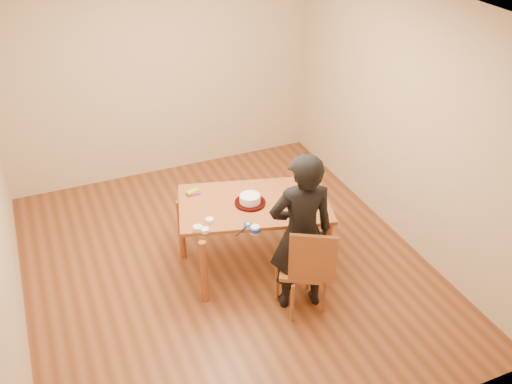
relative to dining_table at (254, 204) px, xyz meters
name	(u,v)px	position (x,y,z in m)	size (l,w,h in m)	color
room_shell	(210,137)	(-0.30, 0.39, 0.62)	(4.00, 4.50, 2.70)	brown
dining_table	(254,204)	(0.00, 0.00, 0.00)	(1.48, 0.88, 0.04)	brown
dining_chair	(302,268)	(0.15, -0.78, -0.28)	(0.39, 0.39, 0.04)	brown
cake_plate	(250,203)	(-0.05, -0.01, 0.03)	(0.31, 0.31, 0.02)	red
cake	(250,199)	(-0.05, -0.01, 0.07)	(0.21, 0.21, 0.07)	white
frosting_dome	(250,195)	(-0.05, -0.01, 0.12)	(0.20, 0.20, 0.03)	white
frosting_tub	(255,230)	(-0.19, -0.47, 0.06)	(0.08, 0.08, 0.07)	white
frosting_lid	(248,225)	(-0.20, -0.34, 0.02)	(0.09, 0.09, 0.01)	navy
frosting_dollop	(248,224)	(-0.20, -0.34, 0.04)	(0.04, 0.04, 0.02)	white
ramekin_green	(198,228)	(-0.66, -0.23, 0.04)	(0.09, 0.09, 0.04)	white
ramekin_yellow	(210,220)	(-0.52, -0.14, 0.04)	(0.08, 0.08, 0.04)	white
ramekin_multi	(205,230)	(-0.61, -0.28, 0.04)	(0.08, 0.08, 0.04)	white
candy_box_pink	(193,193)	(-0.51, 0.38, 0.03)	(0.14, 0.07, 0.02)	#CA2F5F
candy_box_green	(193,191)	(-0.51, 0.39, 0.05)	(0.13, 0.06, 0.02)	#2B931B
spatula	(241,231)	(-0.30, -0.41, 0.02)	(0.16, 0.01, 0.01)	black
person	(301,234)	(0.15, -0.73, 0.09)	(0.59, 0.39, 1.63)	black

